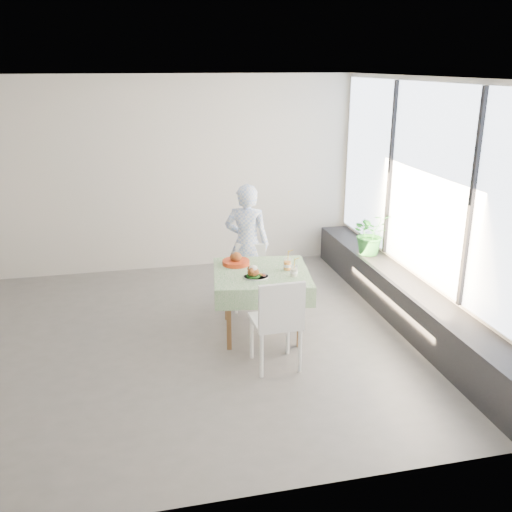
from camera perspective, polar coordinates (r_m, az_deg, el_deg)
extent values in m
plane|color=#5C5957|center=(6.45, -8.76, -8.59)|extent=(6.00, 6.00, 0.00)
plane|color=white|center=(5.74, -10.19, 17.11)|extent=(6.00, 6.00, 0.00)
cube|color=beige|center=(8.38, -10.62, 7.87)|extent=(6.00, 0.02, 2.80)
cube|color=beige|center=(3.59, -6.63, -6.73)|extent=(6.00, 0.02, 2.80)
cube|color=beige|center=(6.80, 16.77, 4.89)|extent=(0.02, 5.00, 2.80)
cube|color=#D1E0F9|center=(6.73, 16.74, 6.94)|extent=(0.01, 4.80, 2.18)
cube|color=black|center=(7.05, 14.48, -4.26)|extent=(0.40, 4.80, 0.50)
cube|color=brown|center=(6.33, 0.54, -1.83)|extent=(1.02, 1.02, 0.04)
cube|color=silver|center=(6.32, 0.54, -1.61)|extent=(1.18, 1.18, 0.01)
cube|color=white|center=(7.07, -0.61, -2.25)|extent=(0.46, 0.46, 0.04)
cube|color=white|center=(7.16, -0.54, -0.22)|extent=(0.37, 0.14, 0.38)
cube|color=white|center=(5.73, 1.96, -6.52)|extent=(0.47, 0.47, 0.04)
cube|color=white|center=(5.45, 2.61, -5.03)|extent=(0.46, 0.06, 0.46)
imported|color=#95B2EF|center=(7.17, -0.91, 1.19)|extent=(0.66, 0.57, 1.55)
cylinder|color=white|center=(6.14, 0.01, -2.10)|extent=(0.28, 0.28, 0.02)
cylinder|color=#144A12|center=(6.13, -0.28, -2.00)|extent=(0.15, 0.15, 0.02)
ellipsoid|color=brown|center=(6.12, -0.28, -1.62)|extent=(0.13, 0.12, 0.10)
ellipsoid|color=white|center=(6.10, -0.28, -1.23)|extent=(0.09, 0.09, 0.06)
cylinder|color=#9E260F|center=(6.14, 0.80, -1.90)|extent=(0.05, 0.05, 0.02)
cylinder|color=white|center=(6.36, 3.16, -0.85)|extent=(0.09, 0.09, 0.13)
cylinder|color=orange|center=(6.36, 3.16, -0.98)|extent=(0.08, 0.08, 0.09)
cylinder|color=white|center=(6.33, 3.17, -0.28)|extent=(0.10, 0.10, 0.01)
cylinder|color=gold|center=(6.32, 3.23, 0.13)|extent=(0.01, 0.03, 0.18)
cylinder|color=white|center=(6.18, 3.81, -1.52)|extent=(0.08, 0.08, 0.12)
cylinder|color=beige|center=(6.18, 3.81, -1.64)|extent=(0.07, 0.07, 0.08)
cylinder|color=white|center=(6.16, 3.82, -0.99)|extent=(0.09, 0.09, 0.01)
cylinder|color=gold|center=(6.15, 3.88, -0.62)|extent=(0.01, 0.03, 0.16)
cylinder|color=red|center=(6.54, -2.02, -0.64)|extent=(0.31, 0.31, 0.05)
cylinder|color=white|center=(6.53, -2.02, -0.53)|extent=(0.26, 0.26, 0.02)
ellipsoid|color=brown|center=(6.52, -2.03, -0.11)|extent=(0.14, 0.13, 0.12)
imported|color=#2C8538|center=(7.73, 11.41, 2.22)|extent=(0.52, 0.45, 0.57)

